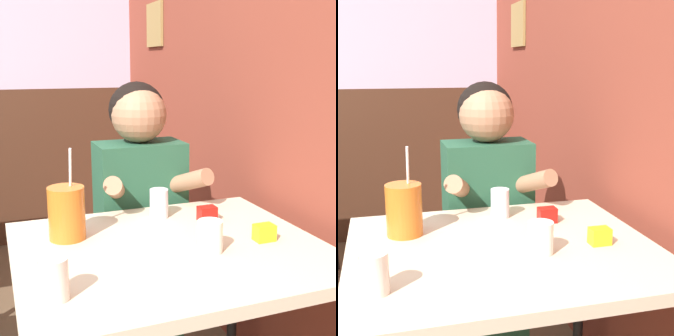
# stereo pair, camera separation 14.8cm
# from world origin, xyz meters

# --- Properties ---
(brick_wall_right) EXTENTS (0.08, 4.42, 2.70)m
(brick_wall_right) POSITION_xyz_m (1.14, 1.21, 1.35)
(brick_wall_right) COLOR brown
(brick_wall_right) RESTS_ON ground_plane
(main_table) EXTENTS (0.89, 0.76, 0.75)m
(main_table) POSITION_xyz_m (0.60, 0.26, 0.67)
(main_table) COLOR beige
(main_table) RESTS_ON ground_plane
(person_seated) EXTENTS (0.42, 0.41, 1.21)m
(person_seated) POSITION_xyz_m (0.67, 0.78, 0.65)
(person_seated) COLOR #235138
(person_seated) RESTS_ON ground_plane
(cocktail_pitcher) EXTENTS (0.11, 0.11, 0.28)m
(cocktail_pitcher) POSITION_xyz_m (0.33, 0.43, 0.83)
(cocktail_pitcher) COLOR #C6661E
(cocktail_pitcher) RESTS_ON main_table
(glass_near_pitcher) EXTENTS (0.06, 0.06, 0.10)m
(glass_near_pitcher) POSITION_xyz_m (0.65, 0.52, 0.80)
(glass_near_pitcher) COLOR silver
(glass_near_pitcher) RESTS_ON main_table
(glass_center) EXTENTS (0.07, 0.07, 0.09)m
(glass_center) POSITION_xyz_m (0.68, 0.18, 0.80)
(glass_center) COLOR silver
(glass_center) RESTS_ON main_table
(glass_far_side) EXTENTS (0.07, 0.07, 0.10)m
(glass_far_side) POSITION_xyz_m (0.24, 0.06, 0.80)
(glass_far_side) COLOR silver
(glass_far_side) RESTS_ON main_table
(condiment_ketchup) EXTENTS (0.06, 0.04, 0.05)m
(condiment_ketchup) POSITION_xyz_m (0.79, 0.42, 0.78)
(condiment_ketchup) COLOR #B7140F
(condiment_ketchup) RESTS_ON main_table
(condiment_mustard) EXTENTS (0.06, 0.04, 0.05)m
(condiment_mustard) POSITION_xyz_m (0.87, 0.20, 0.78)
(condiment_mustard) COLOR yellow
(condiment_mustard) RESTS_ON main_table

